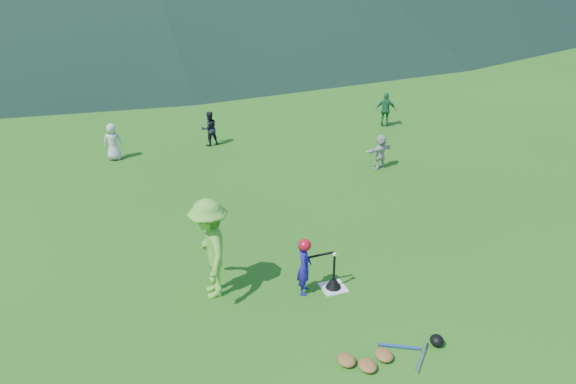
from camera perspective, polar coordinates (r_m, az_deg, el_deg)
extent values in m
plane|color=#265B14|center=(10.73, 4.63, -9.69)|extent=(120.00, 120.00, 0.00)
cube|color=silver|center=(10.72, 4.63, -9.65)|extent=(0.45, 0.45, 0.02)
sphere|color=white|center=(10.33, 4.77, -6.32)|extent=(0.08, 0.08, 0.08)
imported|color=#1F1593|center=(10.30, 1.66, -7.61)|extent=(0.40, 0.47, 1.08)
imported|color=#67B936|center=(10.13, -7.95, -5.74)|extent=(0.81, 1.29, 1.91)
imported|color=#BCBCBC|center=(17.10, -17.37, 4.88)|extent=(0.58, 0.41, 1.09)
imported|color=black|center=(17.66, -7.99, 6.40)|extent=(0.60, 0.50, 1.09)
imported|color=#1F6938|center=(19.55, 9.90, 8.22)|extent=(0.73, 0.59, 1.17)
imported|color=#B8B8B8|center=(15.94, 9.36, 4.08)|extent=(0.96, 0.49, 0.99)
cone|color=black|center=(10.67, 4.65, -9.21)|extent=(0.30, 0.30, 0.18)
cylinder|color=black|center=(10.48, 4.71, -7.67)|extent=(0.04, 0.04, 0.50)
ellipsoid|color=#B30B1C|center=(10.06, 1.70, -5.39)|extent=(0.24, 0.26, 0.22)
cylinder|color=black|center=(10.35, 3.15, -6.44)|extent=(0.62, 0.06, 0.07)
ellipsoid|color=olive|center=(9.05, 8.08, -17.03)|extent=(0.28, 0.34, 0.13)
ellipsoid|color=olive|center=(9.27, 9.72, -16.00)|extent=(0.28, 0.34, 0.13)
ellipsoid|color=olive|center=(9.11, 5.96, -16.59)|extent=(0.28, 0.34, 0.13)
cylinder|color=silver|center=(9.39, 13.43, -16.04)|extent=(0.55, 0.55, 0.06)
cylinder|color=#263FA5|center=(9.52, 11.22, -15.14)|extent=(0.62, 0.37, 0.05)
ellipsoid|color=black|center=(9.66, 14.88, -14.37)|extent=(0.22, 0.24, 0.19)
cube|color=gray|center=(36.59, -14.29, 15.58)|extent=(70.00, 0.03, 1.20)
cube|color=yellow|center=(36.50, -14.40, 16.57)|extent=(70.00, 0.08, 0.08)
cylinder|color=gray|center=(36.59, -14.29, 15.58)|extent=(0.07, 0.07, 1.30)
cylinder|color=#382314|center=(40.23, -19.88, 17.16)|extent=(0.56, 0.56, 3.22)
cylinder|color=#382314|center=(42.93, 0.65, 18.97)|extent=(0.56, 0.56, 3.25)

